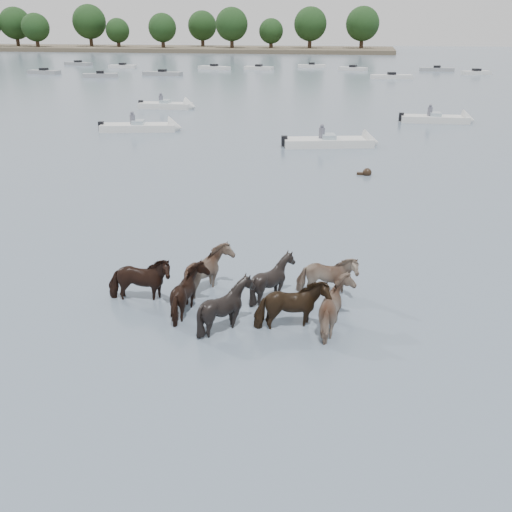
# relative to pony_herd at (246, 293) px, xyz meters

# --- Properties ---
(ground) EXTENTS (400.00, 400.00, 0.00)m
(ground) POSITION_rel_pony_herd_xyz_m (-1.50, 0.52, -0.50)
(ground) COLOR #4C5D6E
(ground) RESTS_ON ground
(shoreline) EXTENTS (160.00, 30.00, 1.00)m
(shoreline) POSITION_rel_pony_herd_xyz_m (-71.50, 150.52, 0.00)
(shoreline) COLOR #4C4233
(shoreline) RESTS_ON ground
(pony_herd) EXTENTS (7.03, 3.48, 1.50)m
(pony_herd) POSITION_rel_pony_herd_xyz_m (0.00, 0.00, 0.00)
(pony_herd) COLOR black
(pony_herd) RESTS_ON ground
(swimming_pony) EXTENTS (0.72, 0.44, 0.44)m
(swimming_pony) POSITION_rel_pony_herd_xyz_m (2.86, 15.12, -0.40)
(swimming_pony) COLOR black
(swimming_pony) RESTS_ON ground
(motorboat_a) EXTENTS (5.81, 2.80, 1.92)m
(motorboat_a) POSITION_rel_pony_herd_xyz_m (-12.01, 25.05, -0.27)
(motorboat_a) COLOR silver
(motorboat_a) RESTS_ON ground
(motorboat_b) EXTENTS (6.01, 2.95, 1.92)m
(motorboat_b) POSITION_rel_pony_herd_xyz_m (1.27, 22.11, -0.27)
(motorboat_b) COLOR silver
(motorboat_b) RESTS_ON ground
(motorboat_c) EXTENTS (5.60, 1.83, 1.92)m
(motorboat_c) POSITION_rel_pony_herd_xyz_m (8.49, 32.68, -0.27)
(motorboat_c) COLOR silver
(motorboat_c) RESTS_ON ground
(motorboat_f) EXTENTS (5.18, 1.66, 1.92)m
(motorboat_f) POSITION_rel_pony_herd_xyz_m (-13.99, 36.19, -0.27)
(motorboat_f) COLOR silver
(motorboat_f) RESTS_ON ground
(distant_flotilla) EXTENTS (105.03, 29.21, 0.93)m
(distant_flotilla) POSITION_rel_pony_herd_xyz_m (-1.13, 77.01, -0.24)
(distant_flotilla) COLOR gray
(distant_flotilla) RESTS_ON ground
(treeline) EXTENTS (149.89, 21.03, 12.49)m
(treeline) POSITION_rel_pony_herd_xyz_m (-76.83, 149.51, 6.39)
(treeline) COLOR #382619
(treeline) RESTS_ON ground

